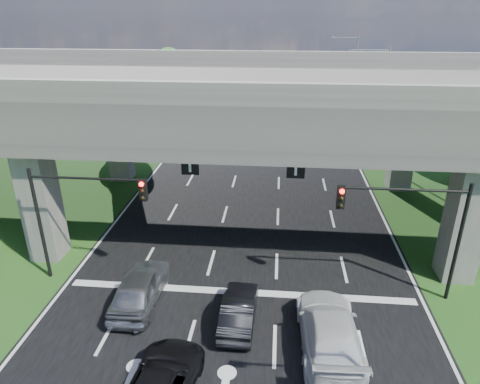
% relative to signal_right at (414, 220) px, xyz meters
% --- Properties ---
extents(ground, '(160.00, 160.00, 0.00)m').
position_rel_signal_right_xyz_m(ground, '(-7.82, -3.94, -4.19)').
color(ground, '#214D18').
rests_on(ground, ground).
extents(road, '(18.00, 120.00, 0.03)m').
position_rel_signal_right_xyz_m(road, '(-7.82, 6.06, -4.17)').
color(road, black).
rests_on(road, ground).
extents(overpass, '(80.00, 15.00, 10.00)m').
position_rel_signal_right_xyz_m(overpass, '(-7.82, 8.06, 3.73)').
color(overpass, '#33302E').
rests_on(overpass, ground).
extents(warehouse, '(20.00, 10.00, 4.00)m').
position_rel_signal_right_xyz_m(warehouse, '(-33.82, 31.06, -2.19)').
color(warehouse, '#9E9E99').
rests_on(warehouse, ground).
extents(signal_right, '(5.76, 0.54, 6.00)m').
position_rel_signal_right_xyz_m(signal_right, '(0.00, 0.00, 0.00)').
color(signal_right, black).
rests_on(signal_right, ground).
extents(signal_left, '(5.76, 0.54, 6.00)m').
position_rel_signal_right_xyz_m(signal_left, '(-15.65, 0.00, 0.00)').
color(signal_left, black).
rests_on(signal_left, ground).
extents(streetlight_far, '(3.38, 0.25, 10.00)m').
position_rel_signal_right_xyz_m(streetlight_far, '(2.27, 20.06, 1.66)').
color(streetlight_far, gray).
rests_on(streetlight_far, ground).
extents(streetlight_beyond, '(3.38, 0.25, 10.00)m').
position_rel_signal_right_xyz_m(streetlight_beyond, '(2.27, 36.06, 1.66)').
color(streetlight_beyond, gray).
rests_on(streetlight_beyond, ground).
extents(tree_left_near, '(4.50, 4.50, 7.80)m').
position_rel_signal_right_xyz_m(tree_left_near, '(-21.78, 22.06, 0.63)').
color(tree_left_near, black).
rests_on(tree_left_near, ground).
extents(tree_left_mid, '(3.91, 3.90, 6.76)m').
position_rel_signal_right_xyz_m(tree_left_mid, '(-24.78, 30.06, -0.01)').
color(tree_left_mid, black).
rests_on(tree_left_mid, ground).
extents(tree_left_far, '(4.80, 4.80, 8.32)m').
position_rel_signal_right_xyz_m(tree_left_far, '(-20.78, 38.06, 0.95)').
color(tree_left_far, black).
rests_on(tree_left_far, ground).
extents(tree_right_near, '(4.20, 4.20, 7.28)m').
position_rel_signal_right_xyz_m(tree_right_near, '(5.22, 24.06, 0.31)').
color(tree_right_near, black).
rests_on(tree_right_near, ground).
extents(tree_right_mid, '(3.91, 3.90, 6.76)m').
position_rel_signal_right_xyz_m(tree_right_mid, '(8.22, 32.06, -0.01)').
color(tree_right_mid, black).
rests_on(tree_right_mid, ground).
extents(tree_right_far, '(4.50, 4.50, 7.80)m').
position_rel_signal_right_xyz_m(tree_right_far, '(4.22, 40.06, 0.63)').
color(tree_right_far, black).
rests_on(tree_right_far, ground).
extents(car_silver, '(1.99, 4.90, 1.67)m').
position_rel_signal_right_xyz_m(car_silver, '(-12.40, -1.63, -3.32)').
color(car_silver, '#96979D').
rests_on(car_silver, road).
extents(car_dark, '(1.50, 4.11, 1.35)m').
position_rel_signal_right_xyz_m(car_dark, '(-7.64, -2.63, -3.48)').
color(car_dark, black).
rests_on(car_dark, road).
extents(car_white, '(2.62, 5.95, 1.70)m').
position_rel_signal_right_xyz_m(car_white, '(-3.84, -3.82, -3.31)').
color(car_white, silver).
rests_on(car_white, road).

